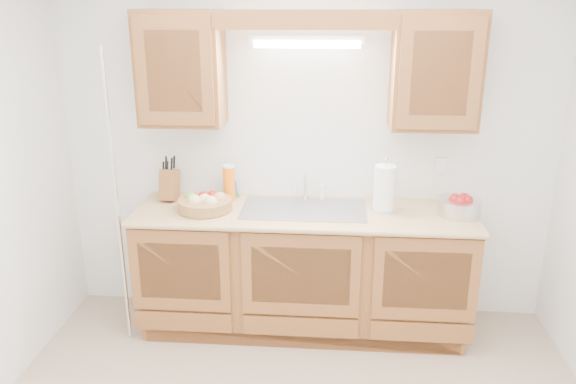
# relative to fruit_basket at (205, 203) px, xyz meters

# --- Properties ---
(room) EXTENTS (3.52, 3.50, 2.50)m
(room) POSITION_rel_fruit_basket_xyz_m (0.67, -1.14, 0.30)
(room) COLOR tan
(room) RESTS_ON ground
(base_cabinets) EXTENTS (2.20, 0.60, 0.86)m
(base_cabinets) POSITION_rel_fruit_basket_xyz_m (0.67, 0.06, -0.51)
(base_cabinets) COLOR brown
(base_cabinets) RESTS_ON ground
(countertop) EXTENTS (2.30, 0.63, 0.04)m
(countertop) POSITION_rel_fruit_basket_xyz_m (0.67, 0.04, -0.07)
(countertop) COLOR tan
(countertop) RESTS_ON base_cabinets
(upper_cabinet_left) EXTENTS (0.55, 0.33, 0.75)m
(upper_cabinet_left) POSITION_rel_fruit_basket_xyz_m (-0.16, 0.19, 0.87)
(upper_cabinet_left) COLOR brown
(upper_cabinet_left) RESTS_ON room
(upper_cabinet_right) EXTENTS (0.55, 0.33, 0.75)m
(upper_cabinet_right) POSITION_rel_fruit_basket_xyz_m (1.50, 0.19, 0.87)
(upper_cabinet_right) COLOR brown
(upper_cabinet_right) RESTS_ON room
(valance) EXTENTS (2.20, 0.05, 0.12)m
(valance) POSITION_rel_fruit_basket_xyz_m (0.67, 0.05, 1.19)
(valance) COLOR brown
(valance) RESTS_ON room
(fluorescent_fixture) EXTENTS (0.76, 0.08, 0.08)m
(fluorescent_fixture) POSITION_rel_fruit_basket_xyz_m (0.67, 0.27, 1.05)
(fluorescent_fixture) COLOR white
(fluorescent_fixture) RESTS_ON room
(sink) EXTENTS (0.84, 0.46, 0.36)m
(sink) POSITION_rel_fruit_basket_xyz_m (0.67, 0.06, -0.12)
(sink) COLOR #9E9EA3
(sink) RESTS_ON countertop
(wire_shelf_pole) EXTENTS (0.03, 0.03, 2.00)m
(wire_shelf_pole) POSITION_rel_fruit_basket_xyz_m (-0.53, -0.21, 0.05)
(wire_shelf_pole) COLOR silver
(wire_shelf_pole) RESTS_ON ground
(outlet_plate) EXTENTS (0.08, 0.01, 0.12)m
(outlet_plate) POSITION_rel_fruit_basket_xyz_m (1.62, 0.35, 0.20)
(outlet_plate) COLOR white
(outlet_plate) RESTS_ON room
(fruit_basket) EXTENTS (0.43, 0.43, 0.11)m
(fruit_basket) POSITION_rel_fruit_basket_xyz_m (0.00, 0.00, 0.00)
(fruit_basket) COLOR olive
(fruit_basket) RESTS_ON countertop
(knife_block) EXTENTS (0.13, 0.19, 0.32)m
(knife_block) POSITION_rel_fruit_basket_xyz_m (-0.30, 0.19, 0.06)
(knife_block) COLOR brown
(knife_block) RESTS_ON countertop
(orange_canister) EXTENTS (0.10, 0.10, 0.26)m
(orange_canister) POSITION_rel_fruit_basket_xyz_m (0.13, 0.22, 0.08)
(orange_canister) COLOR orange
(orange_canister) RESTS_ON countertop
(soap_bottle) EXTENTS (0.09, 0.09, 0.16)m
(soap_bottle) POSITION_rel_fruit_basket_xyz_m (0.13, 0.29, 0.03)
(soap_bottle) COLOR blue
(soap_bottle) RESTS_ON countertop
(sponge) EXTENTS (0.12, 0.10, 0.02)m
(sponge) POSITION_rel_fruit_basket_xyz_m (0.13, 0.30, -0.04)
(sponge) COLOR #CC333F
(sponge) RESTS_ON countertop
(paper_towel) EXTENTS (0.18, 0.18, 0.37)m
(paper_towel) POSITION_rel_fruit_basket_xyz_m (1.21, 0.09, 0.11)
(paper_towel) COLOR silver
(paper_towel) RESTS_ON countertop
(apple_bowl) EXTENTS (0.35, 0.35, 0.15)m
(apple_bowl) POSITION_rel_fruit_basket_xyz_m (1.70, 0.04, 0.01)
(apple_bowl) COLOR silver
(apple_bowl) RESTS_ON countertop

